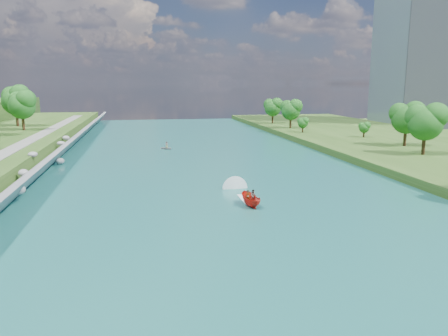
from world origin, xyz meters
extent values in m
plane|color=#2D5119|center=(0.00, 0.00, 0.00)|extent=(260.00, 260.00, 0.00)
cube|color=#195D60|center=(0.00, 20.00, 0.05)|extent=(55.00, 240.00, 0.10)
cube|color=slate|center=(-25.85, 20.00, 1.80)|extent=(3.54, 236.00, 4.05)
ellipsoid|color=gray|center=(-25.79, 13.78, 1.68)|extent=(1.71, 1.39, 1.31)
ellipsoid|color=gray|center=(-26.50, 19.43, 2.71)|extent=(1.31, 1.54, 1.02)
ellipsoid|color=gray|center=(-27.48, 29.47, 3.69)|extent=(1.47, 1.66, 0.85)
ellipsoid|color=gray|center=(-25.31, 39.74, 0.77)|extent=(1.52, 1.75, 1.16)
ellipsoid|color=gray|center=(-26.44, 48.42, 2.91)|extent=(1.58, 1.43, 0.87)
ellipsoid|color=gray|center=(-26.71, 56.24, 3.07)|extent=(1.53, 1.75, 1.01)
cube|color=gray|center=(82.50, 95.00, 30.00)|extent=(22.00, 22.00, 60.00)
ellipsoid|color=#144D16|center=(-38.72, 70.79, 9.14)|extent=(6.77, 6.77, 11.28)
ellipsoid|color=#144D16|center=(-42.87, 81.69, 9.83)|extent=(7.60, 7.60, 12.67)
ellipsoid|color=#144D16|center=(41.43, 29.93, 7.15)|extent=(6.77, 6.77, 11.29)
ellipsoid|color=#144D16|center=(44.87, 41.20, 7.04)|extent=(6.65, 6.65, 11.08)
ellipsoid|color=#144D16|center=(44.02, 57.26, 3.77)|extent=(2.72, 2.72, 4.53)
ellipsoid|color=#144D16|center=(33.02, 70.65, 3.94)|extent=(2.93, 2.93, 4.88)
ellipsoid|color=#144D16|center=(33.58, 82.38, 6.54)|extent=(6.05, 6.05, 10.09)
ellipsoid|color=#144D16|center=(33.07, 99.06, 6.45)|extent=(5.94, 5.94, 9.91)
imported|color=red|center=(2.14, 6.67, 0.93)|extent=(2.09, 4.44, 1.65)
imported|color=#66605B|center=(1.74, 6.27, 1.31)|extent=(0.64, 0.44, 1.72)
imported|color=#66605B|center=(2.64, 7.17, 1.22)|extent=(0.80, 0.65, 1.53)
cube|color=white|center=(2.14, 9.67, 0.13)|extent=(0.90, 5.00, 0.06)
imported|color=#969A9E|center=(-5.04, 55.36, 0.42)|extent=(3.72, 3.81, 0.64)
imported|color=#66605B|center=(-5.04, 55.36, 1.08)|extent=(0.78, 0.57, 1.47)
camera|label=1|loc=(-10.47, -42.76, 14.61)|focal=35.00mm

